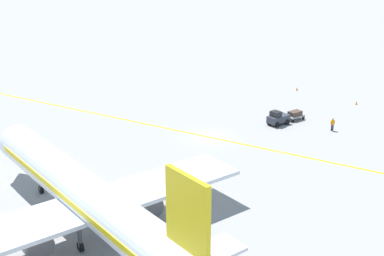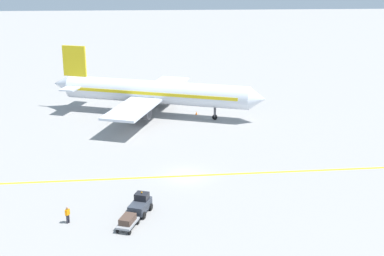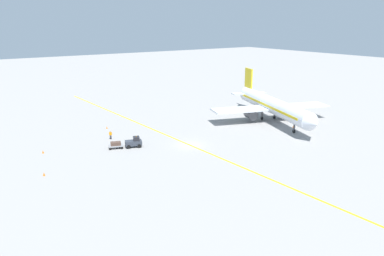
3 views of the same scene
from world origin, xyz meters
name	(u,v)px [view 3 (image 3 of 3)]	position (x,y,z in m)	size (l,w,h in m)	color
ground_plane	(190,145)	(0.00, 0.00, 0.00)	(400.00, 400.00, 0.00)	gray
apron_yellow_centreline	(190,145)	(0.00, 0.00, 0.00)	(0.40, 120.00, 0.01)	yellow
airplane_at_gate	(272,105)	(-25.45, -3.85, 3.71)	(28.19, 34.57, 10.60)	silver
baggage_tug_dark	(134,142)	(9.09, -4.97, 0.90)	(3.33, 2.53, 2.11)	#333842
baggage_cart_trailing	(116,145)	(12.20, -6.07, 0.76)	(2.92, 2.19, 1.24)	gray
ground_crew_worker	(110,135)	(10.79, -11.85, 0.91)	(0.45, 0.42, 1.68)	#23232D
traffic_cone_near_nose	(44,174)	(26.17, -0.46, 0.28)	(0.32, 0.32, 0.55)	orange
traffic_cone_mid_apron	(107,127)	(8.50, -19.42, 0.28)	(0.32, 0.32, 0.55)	orange
traffic_cone_by_wingtip	(43,152)	(23.79, -10.95, 0.28)	(0.32, 0.32, 0.55)	orange
traffic_cone_far_edge	(293,127)	(-25.18, 2.97, 0.28)	(0.32, 0.32, 0.55)	orange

